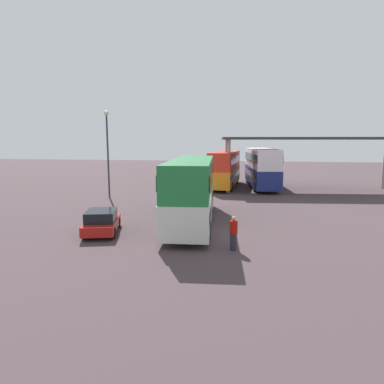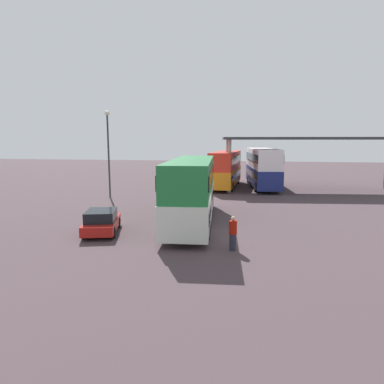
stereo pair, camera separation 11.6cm
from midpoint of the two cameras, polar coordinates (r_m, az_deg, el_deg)
The scene contains 8 objects.
ground_plane at distance 18.76m, azimuth 2.46°, elevation -7.44°, with size 140.00×140.00×0.00m, color #44363A.
double_decker_main at distance 21.19m, azimuth -0.15°, elevation 0.65°, with size 3.41×11.55×4.08m.
parked_hatchback at distance 19.71m, azimuth -15.37°, elevation -4.93°, with size 2.58×3.93×1.35m.
double_decker_near_canopy at distance 38.09m, azimuth 5.61°, elevation 4.17°, with size 3.16×10.62×4.03m.
double_decker_mid_row at distance 38.55m, azimuth 11.72°, elevation 4.35°, with size 3.66×11.69×4.36m.
depot_canopy at distance 37.23m, azimuth 19.66°, elevation 8.20°, with size 18.93×6.94×5.61m.
lamppost_tall at distance 31.65m, azimuth -14.38°, elevation 8.03°, with size 0.44×0.44×7.93m.
pedestrian_waiting at distance 16.19m, azimuth 6.92°, elevation -7.05°, with size 0.38×0.38×1.68m.
Camera 1 is at (1.99, -17.91, 5.23)m, focal length 31.12 mm.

